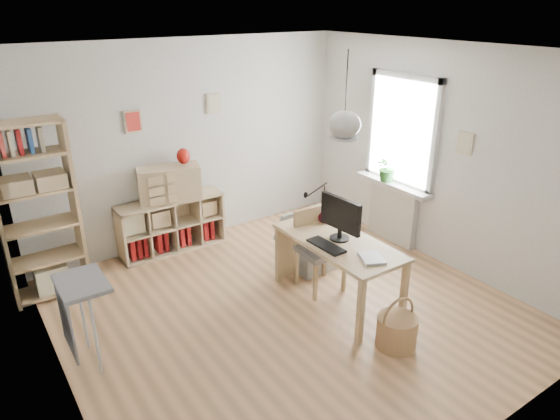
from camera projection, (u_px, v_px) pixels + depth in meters
ground at (288, 309)px, 5.44m from camera, size 4.50×4.50×0.00m
room_shell at (344, 124)px, 4.83m from camera, size 4.50×4.50×4.50m
window_unit at (402, 131)px, 6.45m from camera, size 0.07×1.16×1.46m
radiator at (393, 213)px, 6.88m from camera, size 0.10×0.80×0.80m
windowsill at (393, 185)px, 6.68m from camera, size 0.22×1.20×0.06m
desk at (338, 248)px, 5.35m from camera, size 0.70×1.50×0.75m
cube_shelf at (170, 228)px, 6.66m from camera, size 1.40×0.38×0.72m
tall_bookshelf at (36, 206)px, 5.32m from camera, size 0.80×0.38×2.00m
side_table at (76, 301)px, 4.38m from camera, size 0.40×0.55×0.85m
chair at (318, 244)px, 5.69m from camera, size 0.49×0.49×0.94m
wicker_basket at (397, 330)px, 4.80m from camera, size 0.40×0.39×0.54m
storage_chest at (313, 248)px, 6.29m from camera, size 0.65×0.73×0.67m
monitor at (341, 216)px, 5.24m from camera, size 0.22×0.54×0.47m
keyboard at (326, 246)px, 5.17m from camera, size 0.19×0.46×0.02m
task_lamp at (315, 199)px, 5.66m from camera, size 0.38×0.14×0.40m
yarn_ball at (324, 218)px, 5.70m from camera, size 0.13×0.13×0.13m
paper_tray at (372, 258)px, 4.92m from camera, size 0.30×0.33×0.03m
drawer_chest at (169, 183)px, 6.39m from camera, size 0.85×0.55×0.45m
red_vase at (183, 156)px, 6.38m from camera, size 0.17×0.17×0.20m
potted_plant at (388, 167)px, 6.66m from camera, size 0.36×0.32×0.38m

